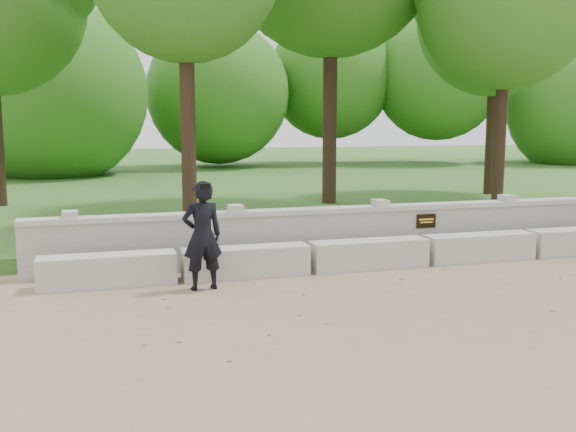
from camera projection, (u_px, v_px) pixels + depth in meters
name	position (u px, v px, depth m)	size (l,w,h in m)	color
ground	(493.00, 293.00, 8.68)	(80.00, 80.00, 0.00)	#92795A
lawn	(254.00, 187.00, 21.95)	(40.00, 22.00, 0.25)	#316824
concrete_bench	(426.00, 251.00, 10.45)	(11.90, 0.45, 0.45)	beige
parapet_wall	(406.00, 229.00, 11.08)	(12.50, 0.35, 0.90)	#B5B3AB
man_main	(202.00, 235.00, 8.79)	(0.59, 0.53, 1.52)	black
tree_right	(496.00, 5.00, 17.89)	(4.42, 4.42, 7.53)	#382619
shrub_a	(212.00, 225.00, 10.81)	(0.35, 0.24, 0.66)	#2E7829
shrub_b	(374.00, 217.00, 11.79)	(0.35, 0.28, 0.63)	#2E7829
shrub_d	(200.00, 206.00, 13.35)	(0.37, 0.33, 0.66)	#2E7829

